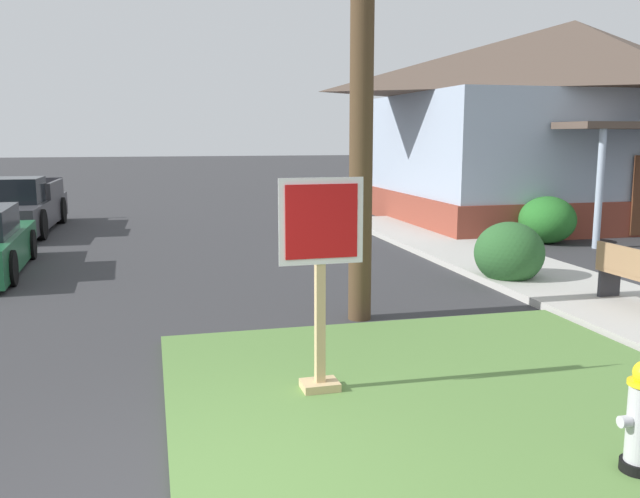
# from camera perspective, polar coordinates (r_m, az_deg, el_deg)

# --- Properties ---
(grass_corner_patch) EXTENTS (5.35, 4.91, 0.08)m
(grass_corner_patch) POSITION_cam_1_polar(r_m,az_deg,el_deg) (6.94, 10.31, -11.75)
(grass_corner_patch) COLOR #567F3D
(grass_corner_patch) RESTS_ON ground
(sidewalk_strip) EXTENTS (2.20, 17.94, 0.12)m
(sidewalk_strip) POSITION_cam_1_polar(r_m,az_deg,el_deg) (12.53, 18.09, -2.34)
(sidewalk_strip) COLOR #B2AFA8
(sidewalk_strip) RESTS_ON ground
(stop_sign) EXTENTS (0.82, 0.29, 2.08)m
(stop_sign) POSITION_cam_1_polar(r_m,az_deg,el_deg) (6.47, 0.04, -3.14)
(stop_sign) COLOR tan
(stop_sign) RESTS_ON grass_corner_patch
(manhole_cover) EXTENTS (0.70, 0.70, 0.02)m
(manhole_cover) POSITION_cam_1_polar(r_m,az_deg,el_deg) (7.48, -9.50, -10.39)
(manhole_cover) COLOR black
(manhole_cover) RESTS_ON ground
(pickup_truck_charcoal) EXTENTS (2.23, 5.48, 1.48)m
(pickup_truck_charcoal) POSITION_cam_1_polar(r_m,az_deg,el_deg) (19.58, -24.50, 3.07)
(pickup_truck_charcoal) COLOR #38383D
(pickup_truck_charcoal) RESTS_ON ground
(corner_house) EXTENTS (10.83, 8.57, 5.82)m
(corner_house) POSITION_cam_1_polar(r_m,az_deg,el_deg) (21.63, 20.27, 10.16)
(corner_house) COLOR brown
(corner_house) RESTS_ON ground
(shrub_near_porch) EXTENTS (1.33, 1.33, 1.12)m
(shrub_near_porch) POSITION_cam_1_polar(r_m,az_deg,el_deg) (16.92, 18.60, 2.34)
(shrub_near_porch) COLOR #276C26
(shrub_near_porch) RESTS_ON ground
(shrub_by_curb) EXTENTS (1.19, 1.19, 1.08)m
(shrub_by_curb) POSITION_cam_1_polar(r_m,az_deg,el_deg) (12.10, 15.64, -0.33)
(shrub_by_curb) COLOR #2A5B2B
(shrub_by_curb) RESTS_ON ground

